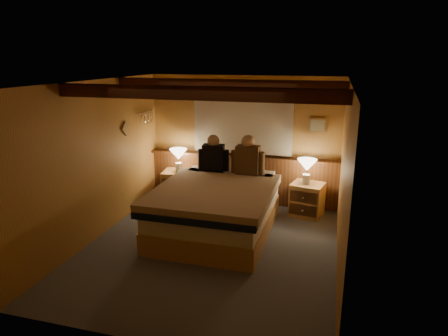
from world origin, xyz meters
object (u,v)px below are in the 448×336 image
at_px(bed, 216,208).
at_px(nightstand_left, 178,186).
at_px(lamp_right, 307,167).
at_px(duffel_bag, 187,202).
at_px(person_right, 248,158).
at_px(person_left, 213,156).
at_px(nightstand_right, 307,200).
at_px(lamp_left, 178,156).

height_order(bed, nightstand_left, bed).
relative_size(bed, lamp_right, 5.21).
bearing_deg(duffel_bag, person_right, 1.83).
bearing_deg(person_left, person_right, -12.07).
xyz_separation_m(bed, nightstand_left, (-1.12, 1.17, -0.10)).
xyz_separation_m(nightstand_right, person_right, (-1.01, -0.31, 0.76)).
bearing_deg(duffel_bag, lamp_right, 9.70).
xyz_separation_m(person_right, duffel_bag, (-1.13, -0.01, -0.91)).
bearing_deg(bed, lamp_left, 133.55).
relative_size(bed, person_right, 3.23).
relative_size(lamp_right, person_right, 0.62).
xyz_separation_m(person_left, person_right, (0.63, -0.06, 0.02)).
distance_m(bed, person_left, 1.11).
bearing_deg(lamp_left, person_right, -14.38).
bearing_deg(nightstand_left, person_right, -21.22).
distance_m(lamp_left, person_left, 0.86).
relative_size(person_right, duffel_bag, 1.55).
bearing_deg(lamp_right, lamp_left, 178.43).
xyz_separation_m(nightstand_right, person_left, (-1.64, -0.25, 0.74)).
bearing_deg(nightstand_left, lamp_left, -15.04).
xyz_separation_m(lamp_right, person_right, (-0.98, -0.30, 0.16)).
bearing_deg(nightstand_left, duffel_bag, -56.93).
xyz_separation_m(bed, person_right, (0.33, 0.80, 0.65)).
height_order(lamp_left, lamp_right, lamp_left).
distance_m(nightstand_left, person_right, 1.67).
bearing_deg(person_left, lamp_right, 1.54).
height_order(lamp_right, duffel_bag, lamp_right).
distance_m(lamp_left, duffel_bag, 0.91).
relative_size(bed, duffel_bag, 5.02).
bearing_deg(bed, person_right, 67.97).
distance_m(lamp_left, person_right, 1.47).
bearing_deg(nightstand_right, lamp_right, -156.44).
height_order(lamp_right, person_left, person_left).
bearing_deg(lamp_left, nightstand_right, -1.38).
bearing_deg(nightstand_right, bed, -128.50).
bearing_deg(duffel_bag, lamp_left, 129.27).
bearing_deg(nightstand_left, nightstand_right, -8.40).
distance_m(nightstand_left, nightstand_right, 2.46).
relative_size(nightstand_right, person_right, 0.88).
relative_size(nightstand_right, duffel_bag, 1.36).
bearing_deg(person_right, lamp_left, 166.73).
bearing_deg(person_left, nightstand_left, 151.95).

